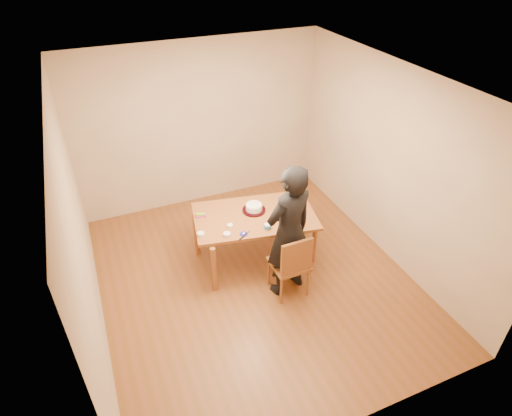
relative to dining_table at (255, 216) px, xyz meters
name	(u,v)px	position (x,y,z in m)	size (l,w,h in m)	color
room_shell	(244,183)	(-0.18, -0.07, 0.62)	(4.00, 4.50, 2.70)	brown
dining_table	(255,216)	(0.00, 0.00, 0.00)	(1.64, 0.97, 0.04)	brown
dining_chair	(289,264)	(0.15, -0.78, -0.28)	(0.45, 0.45, 0.04)	brown
cake_plate	(254,210)	(0.03, 0.10, 0.03)	(0.32, 0.32, 0.02)	#BD0C2E
cake	(254,207)	(0.03, 0.10, 0.08)	(0.23, 0.23, 0.07)	white
frosting_dome	(254,204)	(0.03, 0.10, 0.13)	(0.22, 0.22, 0.03)	white
frosting_tub	(267,226)	(0.04, -0.35, 0.06)	(0.08, 0.08, 0.07)	white
frosting_lid	(244,234)	(-0.29, -0.34, 0.02)	(0.10, 0.10, 0.01)	#1B189F
frosting_dollop	(244,233)	(-0.29, -0.34, 0.04)	(0.04, 0.04, 0.02)	white
ramekin_green	(227,235)	(-0.50, -0.29, 0.04)	(0.09, 0.09, 0.04)	white
ramekin_yellow	(230,226)	(-0.40, -0.12, 0.04)	(0.08, 0.08, 0.04)	white
ramekin_multi	(201,234)	(-0.81, -0.15, 0.04)	(0.09, 0.09, 0.04)	white
candy_box_pink	(201,215)	(-0.68, 0.26, 0.03)	(0.14, 0.07, 0.02)	#E4357D
candy_box_green	(200,214)	(-0.69, 0.27, 0.05)	(0.12, 0.06, 0.02)	#22941B
spatula	(243,236)	(-0.31, -0.38, 0.02)	(0.18, 0.02, 0.01)	black
person	(289,232)	(0.15, -0.73, 0.20)	(0.68, 0.44, 1.85)	black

